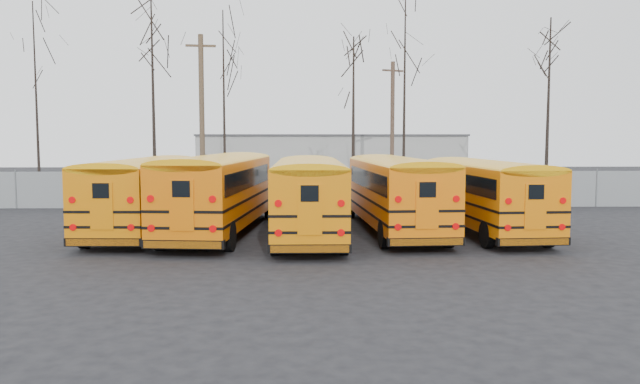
{
  "coord_description": "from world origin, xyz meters",
  "views": [
    {
      "loc": [
        -0.32,
        -22.19,
        3.84
      ],
      "look_at": [
        0.35,
        3.48,
        1.6
      ],
      "focal_mm": 35.0,
      "sensor_mm": 36.0,
      "label": 1
    }
  ],
  "objects_px": {
    "bus_a": "(145,189)",
    "utility_pole_right": "(392,127)",
    "bus_b": "(219,187)",
    "bus_e": "(484,190)",
    "utility_pole_left": "(202,117)",
    "bus_c": "(309,191)",
    "bus_d": "(396,188)"
  },
  "relations": [
    {
      "from": "bus_c",
      "to": "utility_pole_right",
      "type": "xyz_separation_m",
      "value": [
        5.76,
        18.11,
        2.74
      ]
    },
    {
      "from": "utility_pole_right",
      "to": "utility_pole_left",
      "type": "bearing_deg",
      "value": 178.25
    },
    {
      "from": "utility_pole_left",
      "to": "utility_pole_right",
      "type": "height_order",
      "value": "utility_pole_left"
    },
    {
      "from": "bus_b",
      "to": "utility_pole_right",
      "type": "relative_size",
      "value": 1.32
    },
    {
      "from": "bus_e",
      "to": "utility_pole_left",
      "type": "bearing_deg",
      "value": 133.24
    },
    {
      "from": "bus_d",
      "to": "utility_pole_left",
      "type": "distance_m",
      "value": 15.82
    },
    {
      "from": "bus_b",
      "to": "bus_a",
      "type": "bearing_deg",
      "value": 177.72
    },
    {
      "from": "utility_pole_left",
      "to": "utility_pole_right",
      "type": "xyz_separation_m",
      "value": [
        11.93,
        4.84,
        -0.49
      ]
    },
    {
      "from": "bus_a",
      "to": "utility_pole_right",
      "type": "relative_size",
      "value": 1.25
    },
    {
      "from": "utility_pole_left",
      "to": "bus_a",
      "type": "bearing_deg",
      "value": -98.94
    },
    {
      "from": "bus_d",
      "to": "utility_pole_right",
      "type": "relative_size",
      "value": 1.27
    },
    {
      "from": "bus_c",
      "to": "bus_a",
      "type": "bearing_deg",
      "value": 168.57
    },
    {
      "from": "bus_d",
      "to": "bus_e",
      "type": "bearing_deg",
      "value": -6.38
    },
    {
      "from": "bus_e",
      "to": "utility_pole_right",
      "type": "height_order",
      "value": "utility_pole_right"
    },
    {
      "from": "bus_b",
      "to": "utility_pole_right",
      "type": "xyz_separation_m",
      "value": [
        9.29,
        17.19,
        2.67
      ]
    },
    {
      "from": "bus_a",
      "to": "bus_c",
      "type": "distance_m",
      "value": 6.69
    },
    {
      "from": "bus_b",
      "to": "bus_d",
      "type": "distance_m",
      "value": 7.04
    },
    {
      "from": "bus_c",
      "to": "bus_b",
      "type": "bearing_deg",
      "value": 165.53
    },
    {
      "from": "bus_b",
      "to": "utility_pole_right",
      "type": "bearing_deg",
      "value": 67.27
    },
    {
      "from": "bus_d",
      "to": "bus_a",
      "type": "bearing_deg",
      "value": 175.59
    },
    {
      "from": "bus_d",
      "to": "utility_pole_left",
      "type": "relative_size",
      "value": 1.15
    },
    {
      "from": "bus_c",
      "to": "bus_e",
      "type": "height_order",
      "value": "bus_c"
    },
    {
      "from": "bus_b",
      "to": "utility_pole_left",
      "type": "distance_m",
      "value": 13.02
    },
    {
      "from": "bus_a",
      "to": "utility_pole_left",
      "type": "bearing_deg",
      "value": 90.31
    },
    {
      "from": "bus_e",
      "to": "utility_pole_right",
      "type": "bearing_deg",
      "value": 90.4
    },
    {
      "from": "bus_e",
      "to": "bus_a",
      "type": "bearing_deg",
      "value": 174.7
    },
    {
      "from": "bus_b",
      "to": "bus_e",
      "type": "bearing_deg",
      "value": 6.12
    },
    {
      "from": "bus_a",
      "to": "utility_pole_left",
      "type": "relative_size",
      "value": 1.13
    },
    {
      "from": "bus_a",
      "to": "utility_pole_right",
      "type": "xyz_separation_m",
      "value": [
        12.31,
        16.77,
        2.76
      ]
    },
    {
      "from": "bus_a",
      "to": "utility_pole_left",
      "type": "xyz_separation_m",
      "value": [
        0.38,
        11.93,
        3.25
      ]
    },
    {
      "from": "bus_c",
      "to": "bus_d",
      "type": "xyz_separation_m",
      "value": [
        3.51,
        1.18,
        0.01
      ]
    },
    {
      "from": "bus_e",
      "to": "utility_pole_left",
      "type": "distance_m",
      "value": 18.33
    }
  ]
}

